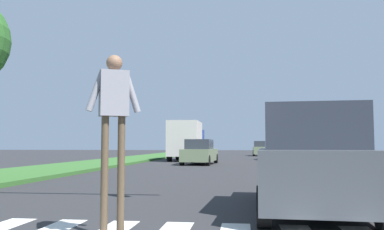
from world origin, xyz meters
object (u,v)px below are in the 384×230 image
(sedan_distant, at_px, (276,151))
(truck_box_delivery, at_px, (187,140))
(sedan_midblock, at_px, (200,153))
(pedestrian_performer, at_px, (114,115))
(suv_crossing, at_px, (310,162))
(sedan_far_horizon, at_px, (261,149))

(sedan_distant, xyz_separation_m, truck_box_delivery, (-7.27, -2.53, 0.87))
(truck_box_delivery, bearing_deg, sedan_midblock, -74.25)
(sedan_distant, distance_m, truck_box_delivery, 7.75)
(pedestrian_performer, bearing_deg, suv_crossing, 42.80)
(sedan_far_horizon, bearing_deg, truck_box_delivery, -113.30)
(suv_crossing, xyz_separation_m, sedan_far_horizon, (0.94, 39.71, -0.14))
(suv_crossing, relative_size, truck_box_delivery, 0.76)
(sedan_distant, bearing_deg, sedan_midblock, -123.29)
(sedan_far_horizon, bearing_deg, suv_crossing, -91.36)
(suv_crossing, height_order, sedan_midblock, suv_crossing)
(suv_crossing, bearing_deg, truck_box_delivery, 103.19)
(suv_crossing, xyz_separation_m, truck_box_delivery, (-5.69, 24.31, 0.70))
(sedan_far_horizon, distance_m, truck_box_delivery, 16.79)
(suv_crossing, distance_m, sedan_distant, 26.88)
(sedan_distant, height_order, truck_box_delivery, truck_box_delivery)
(sedan_distant, xyz_separation_m, sedan_far_horizon, (-0.64, 12.88, 0.03))
(suv_crossing, height_order, sedan_far_horizon, suv_crossing)
(sedan_midblock, distance_m, truck_box_delivery, 6.27)
(pedestrian_performer, distance_m, truck_box_delivery, 27.24)
(sedan_far_horizon, height_order, truck_box_delivery, truck_box_delivery)
(suv_crossing, height_order, truck_box_delivery, truck_box_delivery)
(pedestrian_performer, relative_size, truck_box_delivery, 0.40)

